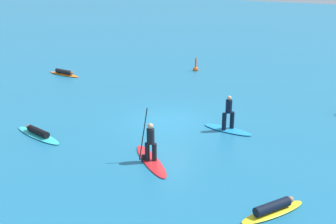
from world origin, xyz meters
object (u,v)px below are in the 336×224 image
Objects in this scene: surfer_on_teal_board at (38,133)px; surfer_on_yellow_board at (273,209)px; marker_buoy at (196,68)px; surfer_on_red_board at (151,152)px; surfer_on_blue_board at (228,122)px; surfer_on_orange_board at (64,73)px.

surfer_on_yellow_board reaches higher than surfer_on_teal_board.
marker_buoy is (2.28, 14.38, 0.03)m from surfer_on_teal_board.
surfer_on_teal_board is 11.58m from surfer_on_yellow_board.
surfer_on_red_board reaches higher than marker_buoy.
marker_buoy reaches higher than surfer_on_yellow_board.
surfer_on_red_board reaches higher than surfer_on_blue_board.
surfer_on_orange_board is 9.44m from marker_buoy.
surfer_on_red_board is (6.03, -0.09, 0.32)m from surfer_on_teal_board.
surfer_on_red_board reaches higher than surfer_on_orange_board.
surfer_on_blue_board is at bearing -12.17° from surfer_on_orange_board.
surfer_on_teal_board is 1.17× the size of surfer_on_orange_board.
surfer_on_orange_board is at bearing 92.01° from surfer_on_yellow_board.
surfer_on_red_board is at bearing -75.45° from marker_buoy.
marker_buoy is at bearing -83.18° from surfer_on_teal_board.
surfer_on_orange_board is 15.04m from surfer_on_red_board.
surfer_on_red_board reaches higher than surfer_on_yellow_board.
surfer_on_teal_board is at bearing 38.68° from surfer_on_blue_board.
surfer_on_orange_board is 1.12× the size of surfer_on_yellow_board.
surfer_on_orange_board is 2.68× the size of marker_buoy.
surfer_on_blue_board is 11.39m from marker_buoy.
surfer_on_teal_board is at bearing 116.14° from surfer_on_yellow_board.
marker_buoy is (7.98, 5.06, 0.02)m from surfer_on_orange_board.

